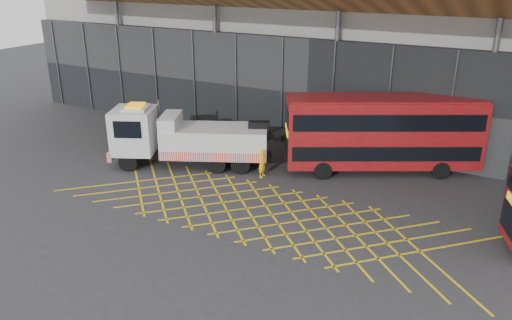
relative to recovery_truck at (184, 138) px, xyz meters
The scene contains 6 objects.
ground_plane 5.61m from the recovery_truck, 45.14° to the right, with size 120.00×120.00×0.00m, color #2D2D30.
road_markings 8.78m from the recovery_truck, 25.77° to the right, with size 24.76×7.16×0.01m.
construction_building 17.20m from the recovery_truck, 69.04° to the left, with size 55.00×23.97×18.00m.
recovery_truck is the anchor object (origin of this frame).
bus_towed 13.15m from the recovery_truck, 23.69° to the left, with size 12.33×8.45×5.08m.
worker 5.71m from the recovery_truck, ahead, with size 0.70×0.46×1.92m, color yellow.
Camera 1 is at (15.66, -22.07, 12.93)m, focal length 35.00 mm.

